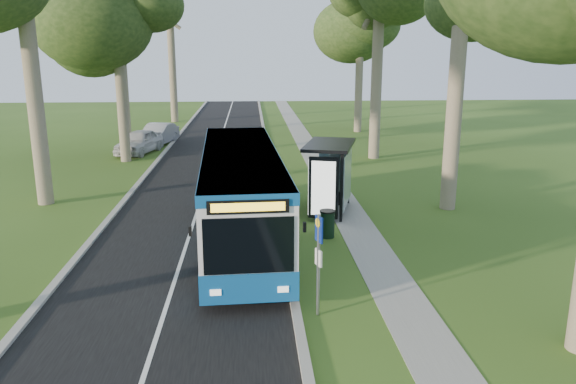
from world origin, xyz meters
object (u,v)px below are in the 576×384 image
at_px(car_white, 139,142).
at_px(bus_shelter, 334,166).
at_px(bus, 241,195).
at_px(bus_stop_sign, 319,254).
at_px(car_silver, 158,134).
at_px(litter_bin, 327,224).

bearing_deg(car_white, bus_shelter, -39.75).
bearing_deg(bus, bus_stop_sign, -74.20).
bearing_deg(car_silver, bus, -60.84).
xyz_separation_m(bus, litter_bin, (3.18, 0.07, -1.19)).
bearing_deg(bus_stop_sign, litter_bin, 61.22).
relative_size(bus, litter_bin, 12.16).
distance_m(bus, car_silver, 22.79).
relative_size(bus_shelter, car_silver, 0.82).
bearing_deg(bus_shelter, car_white, 141.19).
distance_m(bus_shelter, car_silver, 21.50).
relative_size(bus_stop_sign, car_white, 0.59).
bearing_deg(car_white, car_silver, 92.87).
xyz_separation_m(bus, bus_shelter, (3.85, 3.01, 0.41)).
relative_size(bus_shelter, litter_bin, 3.72).
bearing_deg(car_white, bus, -54.11).
bearing_deg(litter_bin, bus_stop_sign, -99.88).
bearing_deg(bus, car_silver, 103.71).
height_order(car_white, car_silver, car_white).
xyz_separation_m(bus_stop_sign, litter_bin, (1.10, 6.29, -1.19)).
height_order(bus, bus_shelter, bus).
bearing_deg(litter_bin, car_white, 119.49).
bearing_deg(bus, litter_bin, -1.51).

